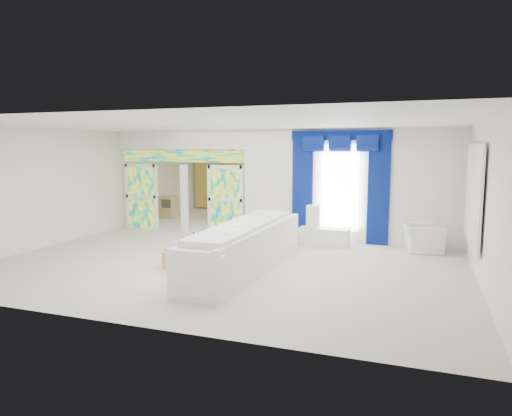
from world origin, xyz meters
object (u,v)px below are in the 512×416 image
at_px(console_table, 324,236).
at_px(coffee_table, 193,253).
at_px(armchair, 422,238).
at_px(grand_piano, 249,204).
at_px(white_sofa, 245,249).

bearing_deg(console_table, coffee_table, -131.08).
height_order(coffee_table, armchair, armchair).
distance_m(console_table, grand_piano, 5.09).
bearing_deg(white_sofa, coffee_table, 169.10).
bearing_deg(coffee_table, console_table, 48.92).
bearing_deg(armchair, white_sofa, 120.90).
height_order(console_table, grand_piano, grand_piano).
distance_m(armchair, grand_piano, 6.92).
bearing_deg(coffee_table, armchair, 30.12).
xyz_separation_m(armchair, grand_piano, (-5.86, 3.68, 0.17)).
xyz_separation_m(coffee_table, grand_piano, (-1.08, 6.45, 0.31)).
height_order(armchair, grand_piano, grand_piano).
height_order(coffee_table, console_table, console_table).
xyz_separation_m(coffee_table, console_table, (2.38, 2.74, 0.03)).
bearing_deg(grand_piano, white_sofa, -57.91).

